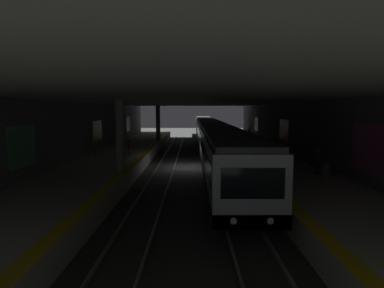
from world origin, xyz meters
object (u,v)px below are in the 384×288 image
(metro_train, at_px, (210,134))
(trash_bin, at_px, (326,171))
(bench_right_near, at_px, (96,148))
(pillar_near, at_px, (120,137))
(person_waiting_near, at_px, (249,133))
(pillar_far, at_px, (158,123))
(backpack_on_floor, at_px, (312,163))
(bench_right_mid, at_px, (118,139))
(person_walking_mid, at_px, (129,146))
(person_standing_far, at_px, (318,160))
(bench_left_mid, at_px, (267,140))

(metro_train, relative_size, trash_bin, 64.85)
(metro_train, xyz_separation_m, bench_right_near, (-10.21, 10.73, -0.45))
(pillar_near, xyz_separation_m, person_waiting_near, (22.52, -11.94, -1.41))
(pillar_far, bearing_deg, backpack_on_floor, -145.37)
(pillar_far, relative_size, person_waiting_near, 2.85)
(pillar_near, xyz_separation_m, backpack_on_floor, (2.72, -12.92, -2.08))
(bench_right_near, height_order, trash_bin, bench_right_near)
(backpack_on_floor, bearing_deg, metro_train, 21.42)
(pillar_near, xyz_separation_m, bench_right_near, (8.75, 4.18, -1.75))
(bench_right_mid, xyz_separation_m, backpack_on_floor, (-14.51, -17.10, -0.32))
(metro_train, distance_m, bench_right_near, 14.82)
(pillar_near, distance_m, person_walking_mid, 7.70)
(bench_right_mid, bearing_deg, person_standing_far, -137.17)
(person_walking_mid, bearing_deg, bench_left_mid, -57.03)
(person_waiting_near, bearing_deg, metro_train, 123.45)
(metro_train, relative_size, bench_left_mid, 32.43)
(bench_right_near, bearing_deg, person_standing_far, -119.12)
(person_waiting_near, bearing_deg, pillar_far, 95.23)
(person_standing_far, bearing_deg, trash_bin, -175.85)
(bench_right_mid, relative_size, person_walking_mid, 1.10)
(pillar_near, distance_m, person_waiting_near, 25.52)
(pillar_far, bearing_deg, person_standing_far, -150.95)
(pillar_far, relative_size, backpack_on_floor, 11.38)
(backpack_on_floor, distance_m, trash_bin, 4.19)
(pillar_near, xyz_separation_m, bench_right_mid, (17.23, 4.18, -1.75))
(metro_train, height_order, bench_right_mid, metro_train)
(bench_right_near, height_order, backpack_on_floor, bench_right_near)
(bench_right_near, distance_m, backpack_on_floor, 18.14)
(metro_train, bearing_deg, pillar_near, 160.94)
(pillar_near, bearing_deg, trash_bin, -96.54)
(bench_right_mid, xyz_separation_m, person_waiting_near, (5.29, -16.12, 0.34))
(person_standing_far, bearing_deg, bench_right_mid, 42.83)
(pillar_far, distance_m, backpack_on_floor, 22.83)
(pillar_near, bearing_deg, bench_right_near, 25.56)
(pillar_near, distance_m, bench_left_mid, 20.99)
(bench_left_mid, bearing_deg, bench_right_near, 114.37)
(metro_train, bearing_deg, pillar_far, 69.36)
(pillar_near, bearing_deg, pillar_far, 0.00)
(bench_right_mid, bearing_deg, pillar_far, -44.92)
(pillar_far, height_order, person_standing_far, pillar_far)
(bench_right_mid, distance_m, person_waiting_near, 16.97)
(pillar_near, bearing_deg, metro_train, -19.06)
(metro_train, distance_m, trash_bin, 21.11)
(pillar_far, distance_m, bench_right_mid, 6.18)
(bench_left_mid, bearing_deg, person_walking_mid, 122.97)
(person_walking_mid, distance_m, backpack_on_floor, 14.69)
(pillar_near, distance_m, pillar_far, 21.42)
(bench_left_mid, distance_m, person_waiting_near, 6.12)
(person_walking_mid, height_order, backpack_on_floor, person_walking_mid)
(person_walking_mid, bearing_deg, pillar_far, -3.94)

